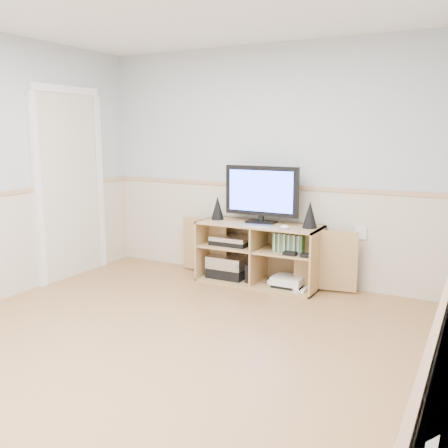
# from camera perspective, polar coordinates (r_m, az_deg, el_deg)

# --- Properties ---
(room) EXTENTS (4.04, 4.54, 2.54)m
(room) POSITION_cam_1_polar(r_m,az_deg,el_deg) (3.59, -8.87, 4.25)
(room) COLOR tan
(room) RESTS_ON ground
(media_cabinet) EXTENTS (2.03, 0.49, 0.65)m
(media_cabinet) POSITION_cam_1_polar(r_m,az_deg,el_deg) (5.35, 4.24, -3.21)
(media_cabinet) COLOR tan
(media_cabinet) RESTS_ON floor
(monitor) EXTENTS (0.81, 0.18, 0.60)m
(monitor) POSITION_cam_1_polar(r_m,az_deg,el_deg) (5.23, 4.30, 3.62)
(monitor) COLOR black
(monitor) RESTS_ON media_cabinet
(speaker_left) EXTENTS (0.14, 0.14, 0.26)m
(speaker_left) POSITION_cam_1_polar(r_m,az_deg,el_deg) (5.45, -0.74, 1.86)
(speaker_left) COLOR black
(speaker_left) RESTS_ON media_cabinet
(speaker_right) EXTENTS (0.15, 0.15, 0.27)m
(speaker_right) POSITION_cam_1_polar(r_m,az_deg,el_deg) (5.04, 9.80, 1.07)
(speaker_right) COLOR black
(speaker_right) RESTS_ON media_cabinet
(keyboard) EXTENTS (0.30, 0.17, 0.01)m
(keyboard) POSITION_cam_1_polar(r_m,az_deg,el_deg) (5.09, 3.89, -0.19)
(keyboard) COLOR white
(keyboard) RESTS_ON media_cabinet
(mouse) EXTENTS (0.10, 0.07, 0.04)m
(mouse) POSITION_cam_1_polar(r_m,az_deg,el_deg) (4.98, 6.96, -0.35)
(mouse) COLOR white
(mouse) RESTS_ON media_cabinet
(av_components) EXTENTS (0.51, 0.31, 0.47)m
(av_components) POSITION_cam_1_polar(r_m,az_deg,el_deg) (5.47, 0.64, -4.10)
(av_components) COLOR black
(av_components) RESTS_ON media_cabinet
(game_consoles) EXTENTS (0.45, 0.30, 0.11)m
(game_consoles) POSITION_cam_1_polar(r_m,az_deg,el_deg) (5.24, 7.26, -6.55)
(game_consoles) COLOR white
(game_consoles) RESTS_ON media_cabinet
(game_cases) EXTENTS (0.31, 0.14, 0.19)m
(game_cases) POSITION_cam_1_polar(r_m,az_deg,el_deg) (5.12, 7.46, -2.14)
(game_cases) COLOR #3F8C3F
(game_cases) RESTS_ON media_cabinet
(wall_outlet) EXTENTS (0.12, 0.03, 0.12)m
(wall_outlet) POSITION_cam_1_polar(r_m,az_deg,el_deg) (5.18, 15.37, -1.00)
(wall_outlet) COLOR white
(wall_outlet) RESTS_ON wall_back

